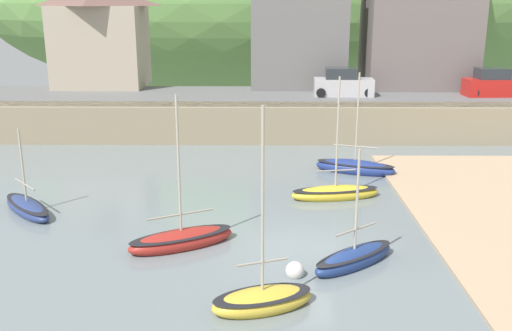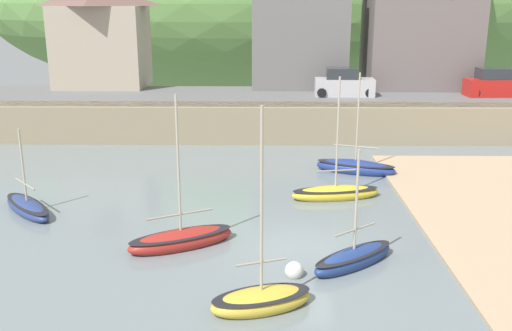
{
  "view_description": "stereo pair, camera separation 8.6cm",
  "coord_description": "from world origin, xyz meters",
  "px_view_note": "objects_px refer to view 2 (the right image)",
  "views": [
    {
      "loc": [
        -1.44,
        -19.9,
        8.88
      ],
      "look_at": [
        -1.69,
        4.23,
        1.97
      ],
      "focal_mm": 40.66,
      "sensor_mm": 36.0,
      "label": 1
    },
    {
      "loc": [
        -1.35,
        -19.9,
        8.88
      ],
      "look_at": [
        -1.69,
        4.23,
        1.97
      ],
      "focal_mm": 40.66,
      "sensor_mm": 36.0,
      "label": 2
    }
  ],
  "objects_px": {
    "rowboat_small_beached": "(354,258)",
    "mooring_buoy": "(294,271)",
    "waterfront_building_centre": "(300,13)",
    "sailboat_tall_mast": "(181,239)",
    "dinghy_open_wooden": "(335,193)",
    "parked_car_near_slipway": "(344,84)",
    "fishing_boat_green": "(28,207)",
    "waterfront_building_right": "(421,16)",
    "sailboat_far_left": "(261,299)",
    "waterfront_building_left": "(101,35)",
    "parked_car_by_wall": "(495,85)",
    "sailboat_blue_trim": "(355,167)"
  },
  "relations": [
    {
      "from": "waterfront_building_centre",
      "to": "dinghy_open_wooden",
      "type": "distance_m",
      "value": 21.02
    },
    {
      "from": "sailboat_tall_mast",
      "to": "rowboat_small_beached",
      "type": "height_order",
      "value": "sailboat_tall_mast"
    },
    {
      "from": "fishing_boat_green",
      "to": "waterfront_building_centre",
      "type": "bearing_deg",
      "value": 106.83
    },
    {
      "from": "dinghy_open_wooden",
      "to": "mooring_buoy",
      "type": "height_order",
      "value": "dinghy_open_wooden"
    },
    {
      "from": "dinghy_open_wooden",
      "to": "sailboat_far_left",
      "type": "xyz_separation_m",
      "value": [
        -3.39,
        -10.05,
        0.01
      ]
    },
    {
      "from": "waterfront_building_right",
      "to": "fishing_boat_green",
      "type": "xyz_separation_m",
      "value": [
        -22.04,
        -21.6,
        -7.46
      ]
    },
    {
      "from": "sailboat_tall_mast",
      "to": "waterfront_building_left",
      "type": "bearing_deg",
      "value": 83.31
    },
    {
      "from": "waterfront_building_right",
      "to": "sailboat_blue_trim",
      "type": "relative_size",
      "value": 1.9
    },
    {
      "from": "waterfront_building_centre",
      "to": "waterfront_building_right",
      "type": "relative_size",
      "value": 1.05
    },
    {
      "from": "waterfront_building_centre",
      "to": "parked_car_by_wall",
      "type": "xyz_separation_m",
      "value": [
        13.47,
        -4.5,
        -4.77
      ]
    },
    {
      "from": "waterfront_building_centre",
      "to": "sailboat_far_left",
      "type": "relative_size",
      "value": 1.74
    },
    {
      "from": "rowboat_small_beached",
      "to": "mooring_buoy",
      "type": "relative_size",
      "value": 6.9
    },
    {
      "from": "waterfront_building_left",
      "to": "parked_car_near_slipway",
      "type": "height_order",
      "value": "waterfront_building_left"
    },
    {
      "from": "waterfront_building_centre",
      "to": "sailboat_blue_trim",
      "type": "xyz_separation_m",
      "value": [
        2.25,
        -15.35,
        -7.68
      ]
    },
    {
      "from": "waterfront_building_left",
      "to": "dinghy_open_wooden",
      "type": "bearing_deg",
      "value": -51.01
    },
    {
      "from": "sailboat_blue_trim",
      "to": "waterfront_building_right",
      "type": "bearing_deg",
      "value": 86.23
    },
    {
      "from": "sailboat_far_left",
      "to": "mooring_buoy",
      "type": "distance_m",
      "value": 2.37
    },
    {
      "from": "waterfront_building_right",
      "to": "parked_car_near_slipway",
      "type": "relative_size",
      "value": 2.52
    },
    {
      "from": "mooring_buoy",
      "to": "waterfront_building_centre",
      "type": "bearing_deg",
      "value": 86.63
    },
    {
      "from": "waterfront_building_right",
      "to": "mooring_buoy",
      "type": "xyz_separation_m",
      "value": [
        -10.76,
        -27.49,
        -7.51
      ]
    },
    {
      "from": "waterfront_building_centre",
      "to": "mooring_buoy",
      "type": "relative_size",
      "value": 17.39
    },
    {
      "from": "waterfront_building_right",
      "to": "mooring_buoy",
      "type": "relative_size",
      "value": 16.6
    },
    {
      "from": "waterfront_building_right",
      "to": "sailboat_blue_trim",
      "type": "xyz_separation_m",
      "value": [
        -6.9,
        -15.35,
        -7.41
      ]
    },
    {
      "from": "waterfront_building_left",
      "to": "parked_car_by_wall",
      "type": "distance_m",
      "value": 29.12
    },
    {
      "from": "dinghy_open_wooden",
      "to": "fishing_boat_green",
      "type": "height_order",
      "value": "dinghy_open_wooden"
    },
    {
      "from": "sailboat_tall_mast",
      "to": "dinghy_open_wooden",
      "type": "bearing_deg",
      "value": 13.75
    },
    {
      "from": "waterfront_building_centre",
      "to": "waterfront_building_right",
      "type": "xyz_separation_m",
      "value": [
        9.14,
        0.0,
        -0.27
      ]
    },
    {
      "from": "parked_car_by_wall",
      "to": "parked_car_near_slipway",
      "type": "bearing_deg",
      "value": 177.64
    },
    {
      "from": "sailboat_tall_mast",
      "to": "parked_car_near_slipway",
      "type": "xyz_separation_m",
      "value": [
        8.65,
        20.61,
        2.92
      ]
    },
    {
      "from": "sailboat_far_left",
      "to": "sailboat_blue_trim",
      "type": "height_order",
      "value": "sailboat_far_left"
    },
    {
      "from": "waterfront_building_right",
      "to": "sailboat_blue_trim",
      "type": "bearing_deg",
      "value": -114.19
    },
    {
      "from": "waterfront_building_centre",
      "to": "rowboat_small_beached",
      "type": "bearing_deg",
      "value": -88.96
    },
    {
      "from": "sailboat_blue_trim",
      "to": "parked_car_by_wall",
      "type": "distance_m",
      "value": 15.88
    },
    {
      "from": "fishing_boat_green",
      "to": "rowboat_small_beached",
      "type": "xyz_separation_m",
      "value": [
        13.38,
        -5.04,
        0.03
      ]
    },
    {
      "from": "waterfront_building_centre",
      "to": "sailboat_tall_mast",
      "type": "xyz_separation_m",
      "value": [
        -5.73,
        -25.11,
        -7.69
      ]
    },
    {
      "from": "sailboat_tall_mast",
      "to": "fishing_boat_green",
      "type": "xyz_separation_m",
      "value": [
        -7.17,
        3.51,
        -0.05
      ]
    },
    {
      "from": "waterfront_building_centre",
      "to": "sailboat_far_left",
      "type": "xyz_separation_m",
      "value": [
        -2.71,
        -29.59,
        -7.69
      ]
    },
    {
      "from": "parked_car_near_slipway",
      "to": "fishing_boat_green",
      "type": "bearing_deg",
      "value": -130.59
    },
    {
      "from": "dinghy_open_wooden",
      "to": "rowboat_small_beached",
      "type": "bearing_deg",
      "value": -101.5
    },
    {
      "from": "sailboat_tall_mast",
      "to": "fishing_boat_green",
      "type": "bearing_deg",
      "value": 126.68
    },
    {
      "from": "waterfront_building_right",
      "to": "fishing_boat_green",
      "type": "bearing_deg",
      "value": -135.58
    },
    {
      "from": "dinghy_open_wooden",
      "to": "sailboat_far_left",
      "type": "height_order",
      "value": "sailboat_far_left"
    },
    {
      "from": "sailboat_far_left",
      "to": "rowboat_small_beached",
      "type": "xyz_separation_m",
      "value": [
        3.19,
        2.95,
        -0.01
      ]
    },
    {
      "from": "waterfront_building_right",
      "to": "waterfront_building_centre",
      "type": "bearing_deg",
      "value": -180.0
    },
    {
      "from": "sailboat_far_left",
      "to": "parked_car_near_slipway",
      "type": "bearing_deg",
      "value": 57.58
    },
    {
      "from": "waterfront_building_left",
      "to": "sailboat_far_left",
      "type": "bearing_deg",
      "value": -67.22
    },
    {
      "from": "parked_car_near_slipway",
      "to": "sailboat_tall_mast",
      "type": "bearing_deg",
      "value": -110.58
    },
    {
      "from": "sailboat_far_left",
      "to": "parked_car_near_slipway",
      "type": "height_order",
      "value": "sailboat_far_left"
    },
    {
      "from": "waterfront_building_centre",
      "to": "dinghy_open_wooden",
      "type": "xyz_separation_m",
      "value": [
        0.68,
        -19.54,
        -7.7
      ]
    },
    {
      "from": "sailboat_blue_trim",
      "to": "mooring_buoy",
      "type": "height_order",
      "value": "sailboat_blue_trim"
    }
  ]
}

